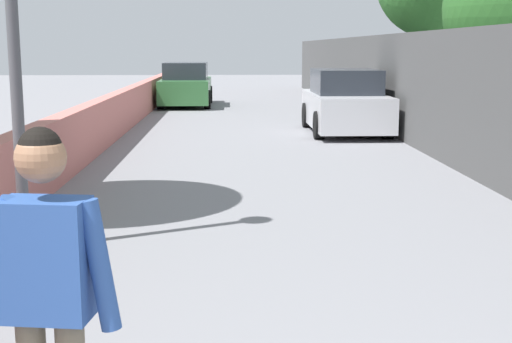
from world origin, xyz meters
The scene contains 6 objects.
ground_plane centered at (14.00, 0.00, 0.00)m, with size 80.00×80.00×0.00m, color gray.
wall_left centered at (12.00, 3.33, 0.50)m, with size 48.00×0.30×1.00m, color #CC726B.
fence_right centered at (12.00, -3.33, 1.19)m, with size 48.00×0.30×2.38m, color #4C4C4C.
person_skateboarder centered at (2.06, 1.47, 1.04)m, with size 0.27×0.72×1.64m.
car_near centered at (16.21, -2.18, 0.71)m, with size 3.97×1.80×1.54m.
car_far centered at (24.56, 2.18, 0.72)m, with size 4.29×1.80×1.54m.
Camera 1 is at (-0.92, 0.68, 2.05)m, focal length 49.58 mm.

